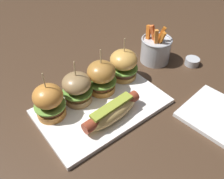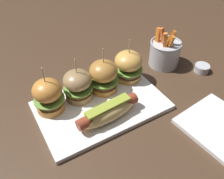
{
  "view_description": "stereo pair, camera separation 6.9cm",
  "coord_description": "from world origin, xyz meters",
  "px_view_note": "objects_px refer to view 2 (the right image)",
  "views": [
    {
      "loc": [
        -0.28,
        -0.41,
        0.51
      ],
      "look_at": [
        0.04,
        0.0,
        0.05
      ],
      "focal_mm": 38.33,
      "sensor_mm": 36.0,
      "label": 1
    },
    {
      "loc": [
        -0.22,
        -0.44,
        0.51
      ],
      "look_at": [
        0.04,
        0.0,
        0.05
      ],
      "focal_mm": 38.33,
      "sensor_mm": 36.0,
      "label": 2
    }
  ],
  "objects_px": {
    "hot_dog": "(108,112)",
    "slider_center_left": "(78,85)",
    "side_plate": "(218,126)",
    "sauce_ramekin": "(202,68)",
    "slider_far_left": "(48,95)",
    "platter_main": "(101,106)",
    "slider_far_right": "(128,65)",
    "fries_bucket": "(165,52)",
    "slider_center_right": "(104,76)"
  },
  "relations": [
    {
      "from": "slider_far_left",
      "to": "side_plate",
      "type": "xyz_separation_m",
      "value": [
        0.37,
        -0.29,
        -0.06
      ]
    },
    {
      "from": "slider_center_right",
      "to": "fries_bucket",
      "type": "relative_size",
      "value": 1.05
    },
    {
      "from": "side_plate",
      "to": "sauce_ramekin",
      "type": "bearing_deg",
      "value": 54.02
    },
    {
      "from": "fries_bucket",
      "to": "sauce_ramekin",
      "type": "xyz_separation_m",
      "value": [
        0.09,
        -0.1,
        -0.04
      ]
    },
    {
      "from": "fries_bucket",
      "to": "platter_main",
      "type": "bearing_deg",
      "value": -165.03
    },
    {
      "from": "slider_center_left",
      "to": "side_plate",
      "type": "xyz_separation_m",
      "value": [
        0.28,
        -0.29,
        -0.06
      ]
    },
    {
      "from": "hot_dog",
      "to": "slider_far_left",
      "type": "bearing_deg",
      "value": 136.5
    },
    {
      "from": "fries_bucket",
      "to": "sauce_ramekin",
      "type": "height_order",
      "value": "fries_bucket"
    },
    {
      "from": "hot_dog",
      "to": "fries_bucket",
      "type": "height_order",
      "value": "fries_bucket"
    },
    {
      "from": "slider_far_right",
      "to": "side_plate",
      "type": "xyz_separation_m",
      "value": [
        0.1,
        -0.3,
        -0.06
      ]
    },
    {
      "from": "slider_far_left",
      "to": "slider_center_right",
      "type": "relative_size",
      "value": 1.0
    },
    {
      "from": "fries_bucket",
      "to": "sauce_ramekin",
      "type": "bearing_deg",
      "value": -49.67
    },
    {
      "from": "platter_main",
      "to": "fries_bucket",
      "type": "relative_size",
      "value": 2.64
    },
    {
      "from": "hot_dog",
      "to": "slider_center_left",
      "type": "distance_m",
      "value": 0.13
    },
    {
      "from": "hot_dog",
      "to": "slider_center_left",
      "type": "xyz_separation_m",
      "value": [
        -0.03,
        0.12,
        0.02
      ]
    },
    {
      "from": "platter_main",
      "to": "slider_center_left",
      "type": "bearing_deg",
      "value": 125.43
    },
    {
      "from": "slider_center_left",
      "to": "fries_bucket",
      "type": "bearing_deg",
      "value": 3.36
    },
    {
      "from": "slider_far_right",
      "to": "side_plate",
      "type": "distance_m",
      "value": 0.32
    },
    {
      "from": "hot_dog",
      "to": "slider_center_right",
      "type": "distance_m",
      "value": 0.13
    },
    {
      "from": "sauce_ramekin",
      "to": "hot_dog",
      "type": "bearing_deg",
      "value": -174.78
    },
    {
      "from": "sauce_ramekin",
      "to": "side_plate",
      "type": "xyz_separation_m",
      "value": [
        -0.15,
        -0.21,
        -0.01
      ]
    },
    {
      "from": "slider_far_left",
      "to": "fries_bucket",
      "type": "height_order",
      "value": "slider_far_left"
    },
    {
      "from": "slider_far_left",
      "to": "slider_far_right",
      "type": "relative_size",
      "value": 1.03
    },
    {
      "from": "platter_main",
      "to": "slider_far_left",
      "type": "relative_size",
      "value": 2.52
    },
    {
      "from": "slider_far_left",
      "to": "slider_center_left",
      "type": "bearing_deg",
      "value": 2.4
    },
    {
      "from": "platter_main",
      "to": "slider_center_left",
      "type": "height_order",
      "value": "slider_center_left"
    },
    {
      "from": "slider_far_right",
      "to": "sauce_ramekin",
      "type": "bearing_deg",
      "value": -19.45
    },
    {
      "from": "hot_dog",
      "to": "side_plate",
      "type": "relative_size",
      "value": 1.04
    },
    {
      "from": "slider_far_left",
      "to": "fries_bucket",
      "type": "bearing_deg",
      "value": 3.16
    },
    {
      "from": "slider_center_right",
      "to": "side_plate",
      "type": "xyz_separation_m",
      "value": [
        0.2,
        -0.28,
        -0.06
      ]
    },
    {
      "from": "slider_center_left",
      "to": "side_plate",
      "type": "distance_m",
      "value": 0.41
    },
    {
      "from": "slider_center_right",
      "to": "side_plate",
      "type": "distance_m",
      "value": 0.35
    },
    {
      "from": "platter_main",
      "to": "slider_far_left",
      "type": "height_order",
      "value": "slider_far_left"
    },
    {
      "from": "slider_far_left",
      "to": "sauce_ramekin",
      "type": "relative_size",
      "value": 2.89
    },
    {
      "from": "slider_far_right",
      "to": "sauce_ramekin",
      "type": "relative_size",
      "value": 2.8
    },
    {
      "from": "slider_far_right",
      "to": "fries_bucket",
      "type": "relative_size",
      "value": 1.01
    },
    {
      "from": "fries_bucket",
      "to": "side_plate",
      "type": "relative_size",
      "value": 0.78
    },
    {
      "from": "slider_center_right",
      "to": "fries_bucket",
      "type": "xyz_separation_m",
      "value": [
        0.26,
        0.03,
        -0.02
      ]
    },
    {
      "from": "hot_dog",
      "to": "slider_center_left",
      "type": "bearing_deg",
      "value": 105.1
    },
    {
      "from": "side_plate",
      "to": "hot_dog",
      "type": "bearing_deg",
      "value": 145.8
    },
    {
      "from": "slider_far_right",
      "to": "side_plate",
      "type": "bearing_deg",
      "value": -70.78
    },
    {
      "from": "slider_center_right",
      "to": "slider_far_right",
      "type": "distance_m",
      "value": 0.1
    },
    {
      "from": "slider_center_left",
      "to": "slider_center_right",
      "type": "relative_size",
      "value": 0.95
    },
    {
      "from": "slider_center_left",
      "to": "fries_bucket",
      "type": "distance_m",
      "value": 0.34
    },
    {
      "from": "platter_main",
      "to": "slider_center_left",
      "type": "distance_m",
      "value": 0.09
    },
    {
      "from": "platter_main",
      "to": "slider_center_right",
      "type": "xyz_separation_m",
      "value": [
        0.04,
        0.06,
        0.06
      ]
    },
    {
      "from": "slider_far_right",
      "to": "side_plate",
      "type": "height_order",
      "value": "slider_far_right"
    },
    {
      "from": "platter_main",
      "to": "slider_far_right",
      "type": "bearing_deg",
      "value": 25.78
    },
    {
      "from": "slider_center_right",
      "to": "sauce_ramekin",
      "type": "height_order",
      "value": "slider_center_right"
    },
    {
      "from": "hot_dog",
      "to": "slider_center_left",
      "type": "height_order",
      "value": "slider_center_left"
    }
  ]
}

